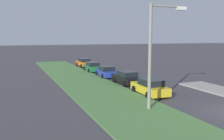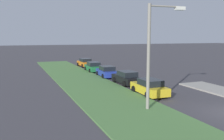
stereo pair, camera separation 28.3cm
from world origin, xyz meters
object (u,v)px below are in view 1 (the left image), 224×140
parked_car_black (127,78)px  streetlight (155,49)px  parked_car_green (93,67)px  parked_car_orange (84,63)px  parked_car_yellow (150,87)px  parked_car_blue (106,72)px

parked_car_black → streetlight: bearing=164.5°
parked_car_green → parked_car_orange: bearing=-2.3°
parked_car_orange → streetlight: bearing=172.9°
parked_car_black → streetlight: (-9.47, 2.47, 3.67)m
parked_car_yellow → parked_car_black: size_ratio=1.01×
parked_car_black → parked_car_green: 10.97m
parked_car_orange → streetlight: size_ratio=0.58×
parked_car_blue → parked_car_orange: (12.04, -0.48, 0.00)m
parked_car_orange → parked_car_green: bearing=173.7°
parked_car_yellow → parked_car_green: 16.37m
parked_car_black → parked_car_orange: same height
parked_car_yellow → parked_car_black: (5.41, -0.27, 0.00)m
parked_car_black → parked_car_blue: size_ratio=0.98×
parked_car_green → parked_car_orange: same height
parked_car_yellow → parked_car_blue: bearing=1.8°
parked_car_black → parked_car_blue: 5.40m
parked_car_yellow → parked_car_black: same height
parked_car_blue → parked_car_orange: size_ratio=1.01×
parked_car_orange → streetlight: streetlight is taller
parked_car_orange → parked_car_yellow: bearing=177.3°
parked_car_yellow → streetlight: streetlight is taller
parked_car_yellow → parked_car_green: same height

